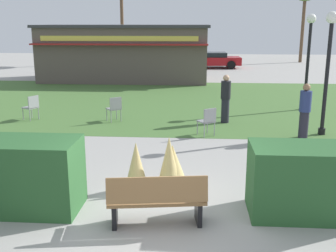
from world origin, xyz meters
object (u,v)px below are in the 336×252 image
Objects in this scene: lamppost_far at (309,50)px; cafe_chair_east at (115,107)px; parked_car_center_slot at (212,60)px; person_standing at (226,98)px; park_bench at (157,200)px; person_strolling at (305,111)px; cafe_chair_center at (208,119)px; parked_car_west_slot at (149,59)px; lamppost_mid at (328,58)px; cafe_chair_west at (32,106)px; food_kiosk at (126,53)px.

cafe_chair_east is at bearing -160.13° from lamppost_far.
person_standing is at bearing -90.47° from parked_car_center_slot.
park_bench is at bearing -73.50° from cafe_chair_east.
person_standing is at bearing -24.55° from person_strolling.
cafe_chair_center is at bearing -132.90° from lamppost_far.
park_bench is 0.41× the size of parked_car_west_slot.
park_bench reaches higher than cafe_chair_east.
lamppost_far is at bearing 47.10° from cafe_chair_center.
parked_car_west_slot is 4.90m from parked_car_center_slot.
lamppost_mid is 3.59m from person_standing.
person_strolling is 20.04m from parked_car_center_slot.
park_bench is 1.97× the size of cafe_chair_center.
person_strolling is at bearing -2.59° from cafe_chair_center.
parked_car_center_slot is (-3.21, 15.49, -1.74)m from lamppost_far.
lamppost_far is (0.41, 3.87, 0.00)m from lamppost_mid.
cafe_chair_west and cafe_chair_east have the same top height.
parked_car_west_slot is at bearing 111.68° from lamppost_mid.
lamppost_mid is 20.91m from parked_car_west_slot.
cafe_chair_center is (3.25, -1.69, 0.00)m from cafe_chair_east.
parked_car_west_slot is (-8.10, 15.50, -1.74)m from lamppost_far.
cafe_chair_center is 0.53× the size of person_standing.
food_kiosk is 5.97× the size of person_standing.
parked_car_center_slot is at bearing 85.99° from park_bench.
parked_car_center_slot is at bearing 87.69° from cafe_chair_center.
food_kiosk is at bearing -127.49° from parked_car_center_slot.
food_kiosk reaches higher than parked_car_center_slot.
cafe_chair_west is 3.03m from cafe_chair_east.
lamppost_far is 0.89× the size of parked_car_west_slot.
food_kiosk reaches higher than cafe_chair_east.
lamppost_mid reaches higher than park_bench.
food_kiosk is at bearing -42.46° from person_strolling.
park_bench is 1.97× the size of cafe_chair_east.
person_standing reaches higher than cafe_chair_west.
cafe_chair_east is 0.21× the size of parked_car_west_slot.
person_strolling is (-0.72, -0.57, -1.53)m from lamppost_mid.
cafe_chair_center is at bearing 80.36° from park_bench.
cafe_chair_east is (-7.25, -2.62, -1.86)m from lamppost_far.
parked_car_west_slot is 0.98× the size of parked_car_center_slot.
lamppost_far is 4.22× the size of cafe_chair_west.
park_bench is 0.41× the size of parked_car_center_slot.
person_strolling reaches higher than cafe_chair_west.
food_kiosk reaches higher than parked_car_west_slot.
person_standing is at bearing -63.55° from food_kiosk.
lamppost_mid is at bearing -124.86° from person_strolling.
person_standing is 18.60m from parked_car_west_slot.
lamppost_far is at bearing -62.39° from parked_car_west_slot.
person_strolling is at bearing -59.22° from food_kiosk.
lamppost_mid is 4.07m from cafe_chair_center.
food_kiosk is 2.38× the size of parked_car_west_slot.
parked_car_west_slot reaches higher than cafe_chair_east.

